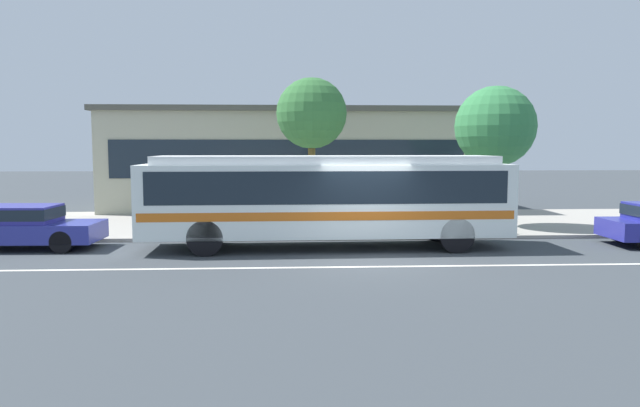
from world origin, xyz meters
The scene contains 10 objects.
ground_plane centered at (0.00, 0.00, 0.00)m, with size 120.00×120.00×0.00m, color #363C41.
sidewalk_slab centered at (0.00, 7.42, 0.06)m, with size 60.00×8.00×0.12m, color #9A968D.
lane_stripe_center centered at (0.00, -0.80, 0.00)m, with size 56.00×0.16×0.01m, color silver.
transit_bus centered at (-1.04, 2.07, 1.60)m, with size 10.75×2.66×2.74m.
sedan_behind_bus centered at (-10.21, 2.36, 0.72)m, with size 4.76×1.84×1.29m.
pedestrian_waiting_near_sign centered at (4.24, 4.03, 1.10)m, with size 0.40×0.40×1.66m.
bus_stop_sign centered at (3.48, 4.16, 1.65)m, with size 0.11×0.44×2.38m.
street_tree_near_stop centered at (-1.32, 6.21, 4.18)m, with size 2.55×2.55×5.37m.
street_tree_mid_block centered at (5.30, 5.79, 3.72)m, with size 2.90×2.90×5.07m.
station_building centered at (-2.15, 14.40, 2.39)m, with size 16.91×8.99×4.77m.
Camera 1 is at (-2.14, -15.34, 2.99)m, focal length 33.26 mm.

